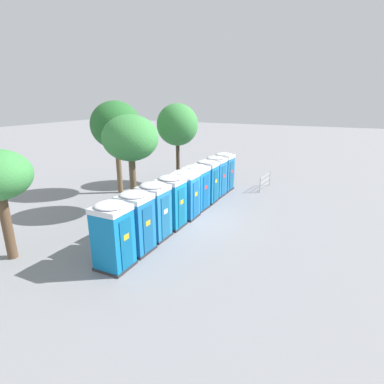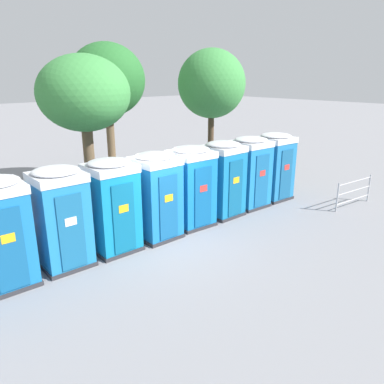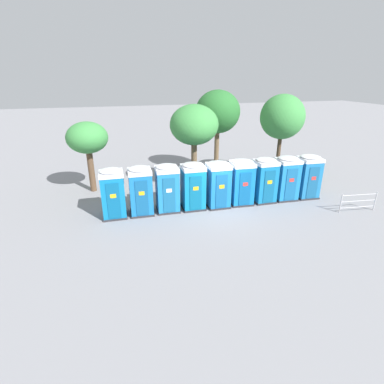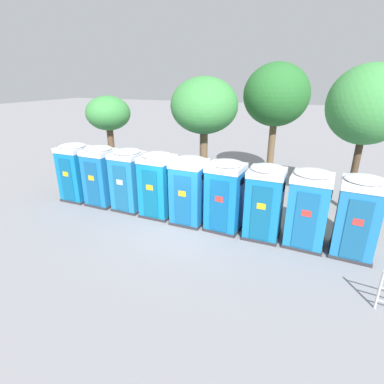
{
  "view_description": "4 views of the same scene",
  "coord_description": "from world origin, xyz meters",
  "views": [
    {
      "loc": [
        -13.2,
        -6.24,
        6.0
      ],
      "look_at": [
        0.81,
        0.3,
        1.15
      ],
      "focal_mm": 28.0,
      "sensor_mm": 36.0,
      "label": 1
    },
    {
      "loc": [
        -6.15,
        -7.99,
        4.61
      ],
      "look_at": [
        1.41,
        0.27,
        1.09
      ],
      "focal_mm": 35.0,
      "sensor_mm": 36.0,
      "label": 2
    },
    {
      "loc": [
        -5.48,
        -14.01,
        6.8
      ],
      "look_at": [
        -1.43,
        0.38,
        0.94
      ],
      "focal_mm": 28.0,
      "sensor_mm": 36.0,
      "label": 3
    },
    {
      "loc": [
        4.09,
        -9.23,
        5.15
      ],
      "look_at": [
        0.11,
        0.32,
        1.21
      ],
      "focal_mm": 28.0,
      "sensor_mm": 36.0,
      "label": 4
    }
  ],
  "objects": [
    {
      "name": "street_tree_1",
      "position": [
        -0.51,
        3.18,
        4.01
      ],
      "size": [
        2.89,
        2.89,
        5.25
      ],
      "color": "brown",
      "rests_on": "ground"
    },
    {
      "name": "portapotty_8",
      "position": [
        5.55,
        0.15,
        1.28
      ],
      "size": [
        1.28,
        1.28,
        2.54
      ],
      "color": "#2D2D33",
      "rests_on": "ground"
    },
    {
      "name": "ground_plane",
      "position": [
        0.0,
        0.0,
        0.0
      ],
      "size": [
        120.0,
        120.0,
        0.0
      ],
      "primitive_type": "plane",
      "color": "gray"
    },
    {
      "name": "portapotty_5",
      "position": [
        1.4,
        0.29,
        1.28
      ],
      "size": [
        1.3,
        1.28,
        2.54
      ],
      "color": "#2D2D33",
      "rests_on": "ground"
    },
    {
      "name": "portapotty_6",
      "position": [
        2.78,
        0.24,
        1.28
      ],
      "size": [
        1.2,
        1.21,
        2.54
      ],
      "color": "#2D2D33",
      "rests_on": "ground"
    },
    {
      "name": "portapotty_7",
      "position": [
        4.16,
        0.21,
        1.28
      ],
      "size": [
        1.31,
        1.27,
        2.54
      ],
      "color": "#2D2D33",
      "rests_on": "ground"
    },
    {
      "name": "portapotty_3",
      "position": [
        -1.37,
        0.4,
        1.28
      ],
      "size": [
        1.23,
        1.23,
        2.54
      ],
      "color": "#2D2D33",
      "rests_on": "ground"
    },
    {
      "name": "event_barrier",
      "position": [
        6.93,
        -2.41,
        0.57
      ],
      "size": [
        2.05,
        0.3,
        1.05
      ],
      "color": "#B7B7BC",
      "rests_on": "ground"
    },
    {
      "name": "street_tree_0",
      "position": [
        5.66,
        3.68,
        4.22
      ],
      "size": [
        2.88,
        2.88,
        5.69
      ],
      "color": "#4C3826",
      "rests_on": "ground"
    },
    {
      "name": "portapotty_0",
      "position": [
        -5.52,
        0.49,
        1.28
      ],
      "size": [
        1.19,
        1.21,
        2.54
      ],
      "color": "#2D2D33",
      "rests_on": "ground"
    },
    {
      "name": "street_tree_2",
      "position": [
        2.05,
        6.13,
        4.37
      ],
      "size": [
        3.11,
        3.11,
        5.88
      ],
      "color": "brown",
      "rests_on": "ground"
    },
    {
      "name": "portapotty_4",
      "position": [
        0.01,
        0.28,
        1.28
      ],
      "size": [
        1.21,
        1.22,
        2.54
      ],
      "color": "#2D2D33",
      "rests_on": "ground"
    },
    {
      "name": "portapotty_2",
      "position": [
        -2.75,
        0.47,
        1.28
      ],
      "size": [
        1.23,
        1.24,
        2.54
      ],
      "color": "#2D2D33",
      "rests_on": "ground"
    },
    {
      "name": "portapotty_1",
      "position": [
        -4.14,
        0.47,
        1.28
      ],
      "size": [
        1.23,
        1.24,
        2.54
      ],
      "color": "#2D2D33",
      "rests_on": "ground"
    }
  ]
}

